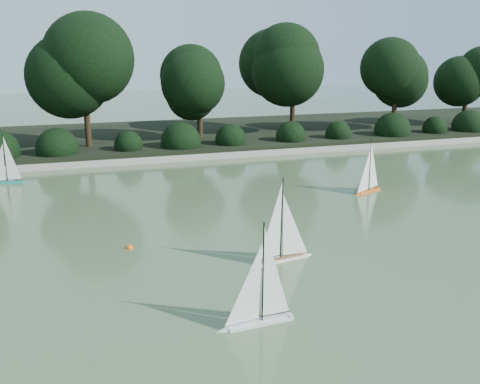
% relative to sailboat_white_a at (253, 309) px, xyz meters
% --- Properties ---
extents(ground, '(80.00, 80.00, 0.00)m').
position_rel_sailboat_white_a_xyz_m(ground, '(1.61, 1.75, -0.23)').
color(ground, '#37482B').
rests_on(ground, ground).
extents(pond_coping, '(40.00, 0.35, 0.18)m').
position_rel_sailboat_white_a_xyz_m(pond_coping, '(1.61, 10.75, -0.14)').
color(pond_coping, gray).
rests_on(pond_coping, ground).
extents(far_bank, '(40.00, 8.00, 0.30)m').
position_rel_sailboat_white_a_xyz_m(far_bank, '(1.61, 14.75, -0.08)').
color(far_bank, black).
rests_on(far_bank, ground).
extents(tree_line, '(26.31, 3.93, 4.39)m').
position_rel_sailboat_white_a_xyz_m(tree_line, '(2.84, 13.19, 2.41)').
color(tree_line, black).
rests_on(tree_line, ground).
extents(shrub_hedge, '(29.10, 1.10, 1.10)m').
position_rel_sailboat_white_a_xyz_m(shrub_hedge, '(1.61, 11.65, 0.22)').
color(shrub_hedge, black).
rests_on(shrub_hedge, ground).
extents(sailboat_white_a, '(1.09, 0.24, 1.49)m').
position_rel_sailboat_white_a_xyz_m(sailboat_white_a, '(0.00, 0.00, 0.00)').
color(sailboat_white_a, silver).
rests_on(sailboat_white_a, ground).
extents(sailboat_white_b, '(1.14, 0.35, 1.55)m').
position_rel_sailboat_white_a_xyz_m(sailboat_white_b, '(1.30, 1.94, 0.01)').
color(sailboat_white_b, white).
rests_on(sailboat_white_b, ground).
extents(sailboat_orange, '(1.01, 0.57, 1.44)m').
position_rel_sailboat_white_a_xyz_m(sailboat_orange, '(4.93, 5.37, -0.01)').
color(sailboat_orange, orange).
rests_on(sailboat_orange, ground).
extents(sailboat_teal, '(1.04, 0.33, 1.42)m').
position_rel_sailboat_white_a_xyz_m(sailboat_teal, '(-3.82, 9.30, -0.01)').
color(sailboat_teal, teal).
rests_on(sailboat_teal, ground).
extents(race_buoy, '(0.14, 0.14, 0.14)m').
position_rel_sailboat_white_a_xyz_m(race_buoy, '(-1.19, 3.33, -0.23)').
color(race_buoy, '#F3570C').
rests_on(race_buoy, ground).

